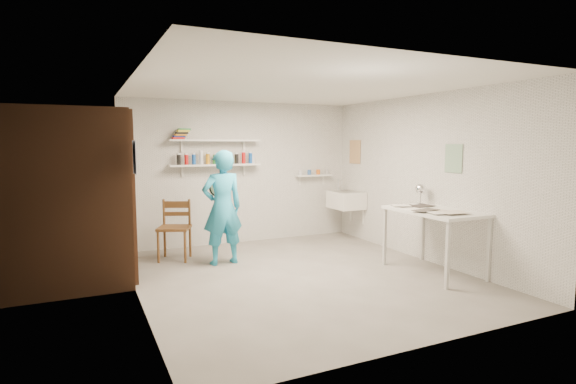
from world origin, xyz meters
name	(u,v)px	position (x,y,z in m)	size (l,w,h in m)	color
floor	(301,277)	(0.00, 0.00, -0.01)	(4.00, 4.50, 0.02)	slate
ceiling	(302,85)	(0.00, 0.00, 2.41)	(4.00, 4.50, 0.02)	silver
wall_back	(242,173)	(0.00, 2.26, 1.20)	(4.00, 0.02, 2.40)	silver
wall_front	(428,206)	(0.00, -2.26, 1.20)	(4.00, 0.02, 2.40)	silver
wall_left	(134,190)	(-2.01, 0.00, 1.20)	(0.02, 4.50, 2.40)	silver
wall_right	(425,178)	(2.01, 0.00, 1.20)	(0.02, 4.50, 2.40)	silver
doorway_recess	(127,198)	(-1.99, 1.05, 1.00)	(0.02, 0.90, 2.00)	black
corridor_box	(65,197)	(-2.70, 1.05, 1.05)	(1.40, 1.50, 2.10)	brown
door_lintel	(125,116)	(-1.97, 1.05, 2.05)	(0.06, 1.05, 0.10)	brown
door_jamb_near	(133,202)	(-1.97, 0.55, 1.00)	(0.06, 0.10, 2.00)	brown
door_jamb_far	(125,194)	(-1.97, 1.55, 1.00)	(0.06, 0.10, 2.00)	brown
shelf_lower	(216,165)	(-0.50, 2.13, 1.35)	(1.50, 0.22, 0.03)	white
shelf_upper	(215,140)	(-0.50, 2.13, 1.75)	(1.50, 0.22, 0.03)	white
ledge_shelf	(314,175)	(1.35, 2.17, 1.12)	(0.70, 0.14, 0.03)	white
poster_left	(135,157)	(-1.99, 0.05, 1.55)	(0.01, 0.28, 0.36)	#334C7F
poster_right_a	(355,152)	(1.99, 1.80, 1.55)	(0.01, 0.34, 0.42)	#995933
poster_right_b	(454,159)	(1.99, -0.55, 1.50)	(0.01, 0.30, 0.38)	#3F724C
belfast_sink	(346,200)	(1.75, 1.70, 0.70)	(0.48, 0.60, 0.30)	white
man	(222,208)	(-0.73, 1.01, 0.80)	(0.59, 0.38, 1.61)	#2AA6D2
wall_clock	(219,187)	(-0.72, 1.23, 1.07)	(0.29, 0.29, 0.04)	#F6EAA7
wooden_chair	(174,228)	(-1.31, 1.52, 0.47)	(0.44, 0.42, 0.95)	brown
work_table	(434,241)	(1.64, -0.60, 0.42)	(0.76, 1.26, 0.84)	white
desk_lamp	(421,189)	(1.85, -0.10, 1.06)	(0.16, 0.16, 0.16)	silver
spray_cans	(215,159)	(-0.50, 2.13, 1.45)	(1.34, 0.06, 0.17)	black
book_stack	(181,134)	(-1.05, 2.13, 1.85)	(0.28, 0.14, 0.17)	red
ledge_pots	(314,172)	(1.35, 2.17, 1.18)	(0.48, 0.07, 0.09)	silver
papers	(435,209)	(1.64, -0.60, 0.86)	(0.30, 0.22, 0.03)	silver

